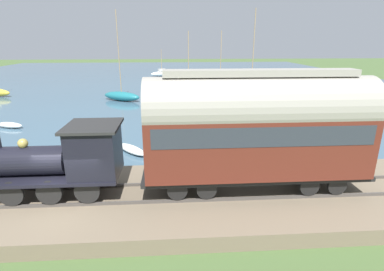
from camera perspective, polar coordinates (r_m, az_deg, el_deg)
The scene contains 12 objects.
ground_plane at distance 12.80m, azimuth -21.26°, elevation -13.72°, with size 200.00×200.00×0.00m, color #476033.
harbor_water at distance 54.44m, azimuth -8.01°, elevation 10.76°, with size 80.00×80.00×0.01m.
rail_embankment at distance 12.92m, azimuth -21.01°, elevation -11.89°, with size 5.82×56.00×0.70m.
steam_locomotive at distance 12.20m, azimuth -23.07°, elevation -3.87°, with size 2.06×5.48×3.34m.
passenger_coach at distance 11.61m, azimuth 12.33°, elevation 1.81°, with size 2.26×8.81×4.72m.
sailboat_black at distance 33.02m, azimuth -0.66°, elevation 7.78°, with size 2.80×5.14×7.34m.
sailboat_white at distance 57.34m, azimuth -5.77°, elevation 11.70°, with size 3.00×4.50×4.89m.
sailboat_navy at distance 38.72m, azimuth 5.35°, elevation 8.89°, with size 3.58×5.10×7.51m.
sailboat_teal at distance 34.30m, azimuth -13.25°, elevation 7.41°, with size 3.47×4.72×9.41m.
sailboat_red at distance 31.43m, azimuth 11.06°, elevation 6.50°, with size 3.37×3.93×9.31m.
rowboat_far_out at distance 18.25m, azimuth -11.37°, elevation -2.60°, with size 2.48×2.23×0.37m.
rowboat_off_pier at distance 26.84m, azimuth -31.41°, elevation 1.71°, with size 1.40×2.34×0.43m.
Camera 1 is at (-10.40, -3.81, 6.42)m, focal length 28.00 mm.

